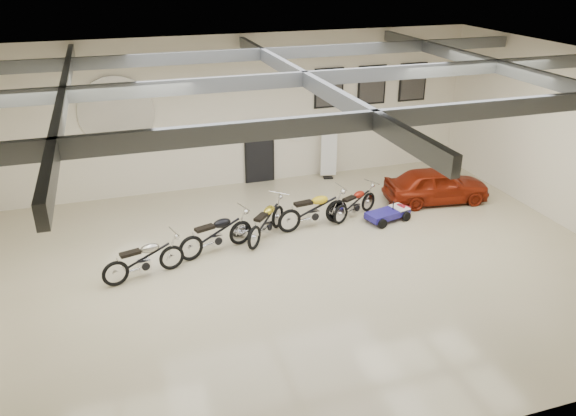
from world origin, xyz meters
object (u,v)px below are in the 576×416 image
object	(u,v)px
banner_stand	(329,151)
motorcycle_silver	(144,258)
motorcycle_black	(216,233)
motorcycle_gold	(266,220)
motorcycle_red	(355,202)
vintage_car	(436,185)
motorcycle_yellow	(313,209)
go_kart	(391,210)

from	to	relation	value
banner_stand	motorcycle_silver	xyz separation A→B (m)	(-6.74, -4.83, -0.48)
motorcycle_black	motorcycle_gold	xyz separation A→B (m)	(1.48, 0.39, -0.02)
motorcycle_red	vintage_car	size ratio (longest dim) A/B	0.56
motorcycle_yellow	go_kart	size ratio (longest dim) A/B	1.34
motorcycle_gold	motorcycle_red	size ratio (longest dim) A/B	1.11
banner_stand	motorcycle_silver	bearing A→B (deg)	-133.22
motorcycle_black	vintage_car	xyz separation A→B (m)	(7.32, 1.15, 0.01)
motorcycle_gold	motorcycle_silver	bearing A→B (deg)	150.80
motorcycle_red	motorcycle_black	bearing A→B (deg)	164.77
banner_stand	motorcycle_black	xyz separation A→B (m)	(-4.81, -4.10, -0.46)
banner_stand	motorcycle_yellow	size ratio (longest dim) A/B	0.92
motorcycle_gold	banner_stand	bearing A→B (deg)	0.87
banner_stand	motorcycle_red	xyz separation A→B (m)	(-0.43, -3.24, -0.53)
motorcycle_silver	motorcycle_gold	distance (m)	3.59
banner_stand	motorcycle_yellow	xyz separation A→B (m)	(-1.85, -3.49, -0.44)
motorcycle_black	motorcycle_gold	bearing A→B (deg)	-3.65
go_kart	vintage_car	bearing A→B (deg)	7.49
banner_stand	motorcycle_gold	world-z (taller)	banner_stand
motorcycle_gold	motorcycle_red	bearing A→B (deg)	-37.91
motorcycle_gold	motorcycle_red	world-z (taller)	motorcycle_gold
banner_stand	motorcycle_yellow	bearing A→B (deg)	-106.78
vintage_car	motorcycle_red	bearing A→B (deg)	102.93
motorcycle_silver	motorcycle_black	world-z (taller)	motorcycle_black
motorcycle_red	motorcycle_yellow	bearing A→B (deg)	163.82
motorcycle_red	vintage_car	bearing A→B (deg)	-20.81
motorcycle_silver	motorcycle_red	distance (m)	6.51
banner_stand	motorcycle_yellow	distance (m)	3.98
motorcycle_silver	go_kart	xyz separation A→B (m)	(7.27, 1.10, -0.23)
motorcycle_black	motorcycle_yellow	bearing A→B (deg)	-6.63
banner_stand	motorcycle_silver	world-z (taller)	banner_stand
vintage_car	motorcycle_black	bearing A→B (deg)	106.29
motorcycle_silver	motorcycle_black	size ratio (longest dim) A/B	0.95
motorcycle_red	go_kart	distance (m)	1.10
motorcycle_silver	vintage_car	world-z (taller)	vintage_car
banner_stand	motorcycle_black	world-z (taller)	banner_stand
motorcycle_black	motorcycle_yellow	xyz separation A→B (m)	(2.96, 0.61, 0.02)
motorcycle_gold	vintage_car	bearing A→B (deg)	-39.81
motorcycle_silver	vintage_car	bearing A→B (deg)	-3.52
motorcycle_silver	motorcycle_red	size ratio (longest dim) A/B	1.09
motorcycle_silver	motorcycle_red	bearing A→B (deg)	-0.85
motorcycle_yellow	motorcycle_red	bearing A→B (deg)	2.38
motorcycle_red	go_kart	world-z (taller)	motorcycle_red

